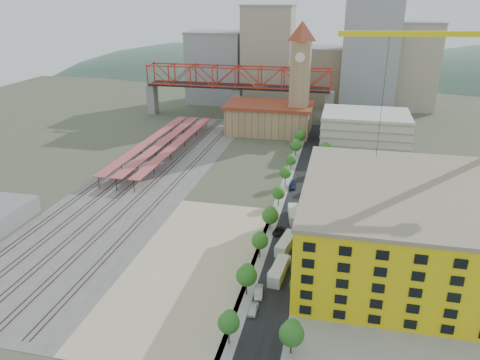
% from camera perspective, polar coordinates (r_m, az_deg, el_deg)
% --- Properties ---
extents(ground, '(400.00, 400.00, 0.00)m').
position_cam_1_polar(ground, '(135.27, -0.05, -3.58)').
color(ground, '#474C38').
rests_on(ground, ground).
extents(ballast_strip, '(36.00, 165.00, 0.06)m').
position_cam_1_polar(ballast_strip, '(161.31, -11.22, 0.29)').
color(ballast_strip, '#605E59').
rests_on(ballast_strip, ground).
extents(dirt_lot, '(28.00, 67.00, 0.06)m').
position_cam_1_polar(dirt_lot, '(109.55, -5.83, -10.22)').
color(dirt_lot, tan).
rests_on(dirt_lot, ground).
extents(street_asphalt, '(12.00, 170.00, 0.06)m').
position_cam_1_polar(street_asphalt, '(146.60, 7.37, -1.68)').
color(street_asphalt, black).
rests_on(street_asphalt, ground).
extents(sidewalk_west, '(3.00, 170.00, 0.04)m').
position_cam_1_polar(sidewalk_west, '(147.12, 5.24, -1.51)').
color(sidewalk_west, gray).
rests_on(sidewalk_west, ground).
extents(sidewalk_east, '(3.00, 170.00, 0.04)m').
position_cam_1_polar(sidewalk_east, '(146.29, 9.51, -1.87)').
color(sidewalk_east, gray).
rests_on(sidewalk_east, ground).
extents(construction_pad, '(50.00, 90.00, 0.06)m').
position_cam_1_polar(construction_pad, '(116.25, 20.09, -9.54)').
color(construction_pad, gray).
rests_on(construction_pad, ground).
extents(rail_tracks, '(26.56, 160.00, 0.18)m').
position_cam_1_polar(rail_tracks, '(161.98, -11.81, 0.38)').
color(rail_tracks, '#382B23').
rests_on(rail_tracks, ground).
extents(platform_canopies, '(16.00, 80.00, 4.12)m').
position_cam_1_polar(platform_canopies, '(185.79, -9.39, 4.57)').
color(platform_canopies, '#BF4C49').
rests_on(platform_canopies, ground).
extents(station_hall, '(38.00, 24.00, 13.10)m').
position_cam_1_polar(station_hall, '(210.15, 3.59, 7.57)').
color(station_hall, tan).
rests_on(station_hall, ground).
extents(clock_tower, '(12.00, 12.00, 52.00)m').
position_cam_1_polar(clock_tower, '(202.32, 7.38, 13.26)').
color(clock_tower, tan).
rests_on(clock_tower, ground).
extents(parking_garage, '(34.00, 26.00, 14.00)m').
position_cam_1_polar(parking_garage, '(196.20, 14.97, 5.95)').
color(parking_garage, silver).
rests_on(parking_garage, ground).
extents(truss_bridge, '(94.00, 9.60, 25.60)m').
position_cam_1_polar(truss_bridge, '(233.54, -0.35, 12.10)').
color(truss_bridge, gray).
rests_on(truss_bridge, ground).
extents(construction_building, '(44.60, 50.60, 18.80)m').
position_cam_1_polar(construction_building, '(111.45, 19.18, -5.31)').
color(construction_building, yellow).
rests_on(construction_building, ground).
extents(street_trees, '(15.40, 124.40, 8.00)m').
position_cam_1_polar(street_trees, '(137.51, 6.94, -3.31)').
color(street_trees, '#286F21').
rests_on(street_trees, ground).
extents(skyline, '(133.00, 46.00, 60.00)m').
position_cam_1_polar(skyline, '(264.68, 8.61, 13.86)').
color(skyline, '#9EA0A3').
rests_on(skyline, ground).
extents(distant_hills, '(647.00, 264.00, 227.00)m').
position_cam_1_polar(distant_hills, '(403.80, 14.52, 1.08)').
color(distant_hills, '#4C6B59').
rests_on(distant_hills, ground).
extents(site_trailer_a, '(3.49, 10.34, 2.78)m').
position_cam_1_polar(site_trailer_a, '(104.58, 4.74, -10.98)').
color(site_trailer_a, silver).
rests_on(site_trailer_a, ground).
extents(site_trailer_b, '(4.18, 9.15, 2.42)m').
position_cam_1_polar(site_trailer_b, '(105.56, 4.82, -10.76)').
color(site_trailer_b, silver).
rests_on(site_trailer_b, ground).
extents(site_trailer_c, '(4.45, 10.52, 2.79)m').
position_cam_1_polar(site_trailer_c, '(115.17, 5.64, -7.71)').
color(site_trailer_c, silver).
rests_on(site_trailer_c, ground).
extents(site_trailer_d, '(4.52, 10.34, 2.74)m').
position_cam_1_polar(site_trailer_d, '(129.66, 6.58, -4.23)').
color(site_trailer_d, silver).
rests_on(site_trailer_d, ground).
extents(car_0, '(1.73, 4.26, 1.45)m').
position_cam_1_polar(car_0, '(94.32, 1.61, -15.50)').
color(car_0, silver).
rests_on(car_0, ground).
extents(car_1, '(2.36, 5.06, 1.60)m').
position_cam_1_polar(car_1, '(98.81, 2.28, -13.50)').
color(car_1, '#AEAEB3').
rests_on(car_1, ground).
extents(car_2, '(2.83, 4.97, 1.31)m').
position_cam_1_polar(car_2, '(122.13, 4.66, -6.25)').
color(car_2, black).
rests_on(car_2, ground).
extents(car_3, '(2.49, 5.50, 1.56)m').
position_cam_1_polar(car_3, '(150.46, 6.41, -0.70)').
color(car_3, navy).
rests_on(car_3, ground).
extents(car_4, '(2.32, 4.62, 1.51)m').
position_cam_1_polar(car_4, '(107.97, 6.63, -10.32)').
color(car_4, silver).
rests_on(car_4, ground).
extents(car_5, '(2.21, 5.00, 1.60)m').
position_cam_1_polar(car_5, '(124.44, 7.63, -5.75)').
color(car_5, '#99999E').
rests_on(car_5, ground).
extents(car_6, '(2.61, 5.26, 1.43)m').
position_cam_1_polar(car_6, '(141.58, 8.38, -2.31)').
color(car_6, black).
rests_on(car_6, ground).
extents(car_7, '(2.63, 5.00, 1.38)m').
position_cam_1_polar(car_7, '(172.35, 9.32, 2.06)').
color(car_7, '#1A1F4C').
rests_on(car_7, ground).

